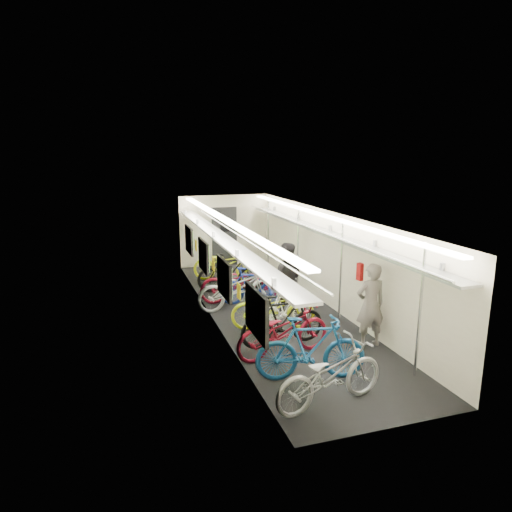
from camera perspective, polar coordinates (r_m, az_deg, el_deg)
train_car_shell at (r=11.30m, az=-0.69°, el=1.88°), size 10.00×10.00×10.00m
bicycle_0 at (r=7.25m, az=9.24°, el=-14.45°), size 2.04×1.04×1.02m
bicycle_1 at (r=7.93m, az=6.86°, el=-11.41°), size 1.97×0.94×1.14m
bicycle_2 at (r=8.77m, az=3.43°, el=-9.27°), size 2.05×1.00×1.03m
bicycle_3 at (r=9.22m, az=3.39°, el=-7.98°), size 1.82×0.59×1.08m
bicycle_4 at (r=10.05m, az=2.14°, el=-6.49°), size 1.95×1.06×0.97m
bicycle_5 at (r=10.12m, az=3.79°, el=-6.50°), size 1.59×0.99×0.93m
bicycle_6 at (r=11.29m, az=-2.36°, el=-3.98°), size 2.14×0.98×1.08m
bicycle_7 at (r=11.52m, az=-0.61°, el=-3.85°), size 1.70×1.09×0.99m
bicycle_8 at (r=11.76m, az=-2.04°, el=-3.29°), size 2.13×0.96×1.08m
bicycle_9 at (r=12.65m, az=-3.24°, el=-2.08°), size 1.90×0.83×1.10m
bicycle_10 at (r=13.75m, az=-3.84°, el=-1.00°), size 2.08×1.44×1.03m
passenger_near at (r=9.36m, az=14.10°, el=-5.98°), size 0.63×0.42×1.71m
passenger_mid at (r=10.80m, az=3.72°, el=-2.92°), size 1.04×0.93×1.76m
backpack at (r=10.19m, az=13.23°, el=-1.88°), size 0.27×0.17×0.38m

